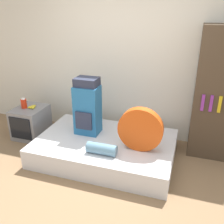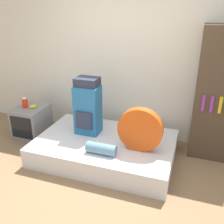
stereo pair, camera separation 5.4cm
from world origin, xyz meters
name	(u,v)px [view 1 (the left image)]	position (x,y,z in m)	size (l,w,h in m)	color
ground_plane	(89,195)	(0.00, 0.00, 0.00)	(16.00, 16.00, 0.00)	#846647
wall_back	(129,60)	(0.00, 1.73, 1.30)	(8.00, 0.05, 2.60)	silver
bed	(105,148)	(-0.10, 0.85, 0.15)	(1.99, 1.32, 0.30)	silver
backpack	(87,107)	(-0.42, 0.99, 0.71)	(0.36, 0.31, 0.86)	#23669E
tent_bag	(140,129)	(0.44, 0.74, 0.60)	(0.60, 0.12, 0.60)	#D14C14
sleeping_roll	(102,149)	(-0.01, 0.47, 0.37)	(0.40, 0.15, 0.15)	#5B849E
television	(31,122)	(-1.54, 1.08, 0.26)	(0.48, 0.58, 0.52)	gray
canister	(24,103)	(-1.62, 1.07, 0.60)	(0.10, 0.10, 0.17)	red
banana_bunch	(33,107)	(-1.49, 1.12, 0.53)	(0.13, 0.17, 0.04)	yellow
bookshelf	(219,95)	(1.40, 1.46, 0.94)	(0.68, 0.44, 1.89)	#473828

